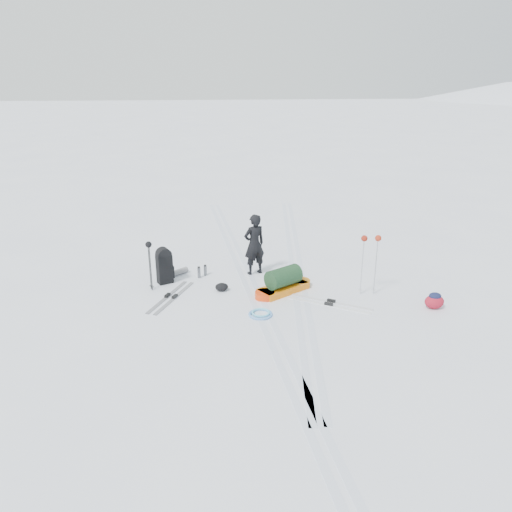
{
  "coord_description": "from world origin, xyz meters",
  "views": [
    {
      "loc": [
        -1.28,
        -10.95,
        5.02
      ],
      "look_at": [
        0.05,
        0.15,
        0.95
      ],
      "focal_mm": 35.0,
      "sensor_mm": 36.0,
      "label": 1
    }
  ],
  "objects_px": {
    "pulk_sled": "(283,283)",
    "expedition_rucksack": "(166,266)",
    "ski_poles_black": "(149,250)",
    "skier": "(254,244)"
  },
  "relations": [
    {
      "from": "skier",
      "to": "expedition_rucksack",
      "type": "relative_size",
      "value": 1.74
    },
    {
      "from": "skier",
      "to": "expedition_rucksack",
      "type": "distance_m",
      "value": 2.35
    },
    {
      "from": "pulk_sled",
      "to": "ski_poles_black",
      "type": "relative_size",
      "value": 1.31
    },
    {
      "from": "expedition_rucksack",
      "to": "ski_poles_black",
      "type": "xyz_separation_m",
      "value": [
        -0.35,
        -0.47,
        0.6
      ]
    },
    {
      "from": "pulk_sled",
      "to": "expedition_rucksack",
      "type": "xyz_separation_m",
      "value": [
        -2.86,
        0.99,
        0.19
      ]
    },
    {
      "from": "skier",
      "to": "ski_poles_black",
      "type": "xyz_separation_m",
      "value": [
        -2.65,
        -0.76,
        0.21
      ]
    },
    {
      "from": "ski_poles_black",
      "to": "expedition_rucksack",
      "type": "bearing_deg",
      "value": 64.06
    },
    {
      "from": "pulk_sled",
      "to": "ski_poles_black",
      "type": "distance_m",
      "value": 3.35
    },
    {
      "from": "expedition_rucksack",
      "to": "pulk_sled",
      "type": "bearing_deg",
      "value": -42.79
    },
    {
      "from": "expedition_rucksack",
      "to": "ski_poles_black",
      "type": "distance_m",
      "value": 0.84
    }
  ]
}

